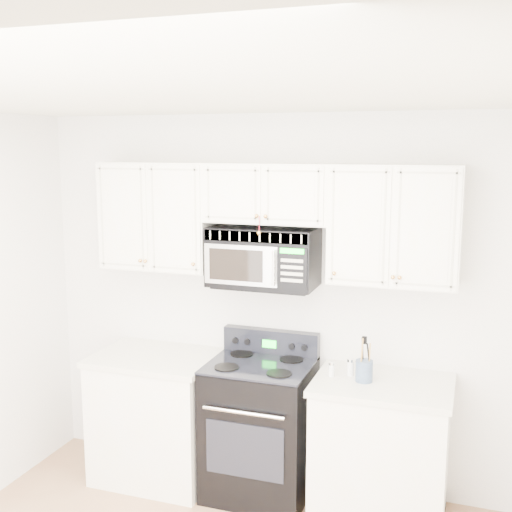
% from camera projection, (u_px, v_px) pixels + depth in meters
% --- Properties ---
extents(room, '(3.51, 3.51, 2.61)m').
position_uv_depth(room, '(162.00, 389.00, 2.88)').
color(room, '#9C7B55').
rests_on(room, ground).
extents(base_cabinet_left, '(0.86, 0.65, 0.92)m').
position_uv_depth(base_cabinet_left, '(158.00, 420.00, 4.63)').
color(base_cabinet_left, white).
rests_on(base_cabinet_left, ground).
extents(base_cabinet_right, '(0.86, 0.65, 0.92)m').
position_uv_depth(base_cabinet_right, '(381.00, 455.00, 4.11)').
color(base_cabinet_right, white).
rests_on(base_cabinet_right, ground).
extents(range, '(0.69, 0.63, 1.10)m').
position_uv_depth(range, '(260.00, 427.00, 4.39)').
color(range, black).
rests_on(range, ground).
extents(upper_cabinets, '(2.44, 0.37, 0.75)m').
position_uv_depth(upper_cabinets, '(270.00, 214.00, 4.25)').
color(upper_cabinets, white).
rests_on(upper_cabinets, ground).
extents(microwave, '(0.72, 0.41, 0.40)m').
position_uv_depth(microwave, '(263.00, 257.00, 4.29)').
color(microwave, black).
rests_on(microwave, ground).
extents(utensil_crock, '(0.11, 0.11, 0.29)m').
position_uv_depth(utensil_crock, '(364.00, 370.00, 4.02)').
color(utensil_crock, '#445E7E').
rests_on(utensil_crock, base_cabinet_right).
extents(shaker_salt, '(0.05, 0.05, 0.11)m').
position_uv_depth(shaker_salt, '(351.00, 367.00, 4.13)').
color(shaker_salt, silver).
rests_on(shaker_salt, base_cabinet_right).
extents(shaker_pepper, '(0.04, 0.04, 0.09)m').
position_uv_depth(shaker_pepper, '(332.00, 369.00, 4.11)').
color(shaker_pepper, silver).
rests_on(shaker_pepper, base_cabinet_right).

